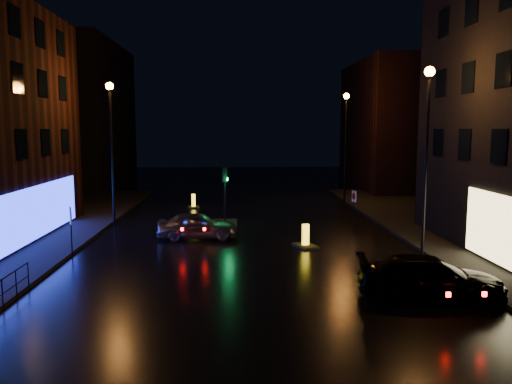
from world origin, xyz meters
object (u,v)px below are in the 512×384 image
Objects in this scene: bollard_near at (305,242)px; bollard_far at (194,205)px; silver_hatchback at (197,225)px; road_sign_right at (354,199)px; traffic_signal at (225,216)px; dark_sedan at (431,278)px; road_sign_left at (71,220)px.

bollard_far is at bearing 98.08° from bollard_near.
silver_hatchback is 9.77m from road_sign_right.
silver_hatchback is 5.82m from bollard_near.
traffic_signal reaches higher than silver_hatchback.
dark_sedan reaches higher than bollard_near.
traffic_signal is 1.69× the size of road_sign_right.
road_sign_right is at bearing 37.53° from bollard_near.
silver_hatchback is at bearing -109.74° from traffic_signal.
bollard_far is at bearing -49.61° from road_sign_right.
bollard_near is at bearing -70.69° from bollard_far.
silver_hatchback is at bearing 5.72° from road_sign_right.
traffic_signal is 0.71× the size of dark_sedan.
road_sign_right is (14.39, 7.09, -0.16)m from road_sign_left.
silver_hatchback reaches higher than bollard_far.
traffic_signal is at bearing 35.48° from dark_sedan.
bollard_far is (-1.03, 10.40, -0.48)m from silver_hatchback.
dark_sedan is 2.38× the size of road_sign_right.
bollard_far is at bearing 110.38° from traffic_signal.
bollard_near is 0.66× the size of road_sign_left.
bollard_near is at bearing -112.19° from silver_hatchback.
traffic_signal reaches higher than dark_sedan.
road_sign_left is at bearing -114.78° from bollard_far.
bollard_far is 14.73m from road_sign_left.
road_sign_left is at bearing 74.05° from dark_sedan.
road_sign_left is (-10.70, -1.48, 1.45)m from bollard_near.
road_sign_right is (7.70, -0.41, 1.03)m from traffic_signal.
bollard_near is (-3.17, 7.52, -0.46)m from dark_sedan.
silver_hatchback is 3.31× the size of bollard_far.
silver_hatchback reaches higher than bollard_near.
dark_sedan is at bearing -86.20° from bollard_near.
traffic_signal is 7.78m from road_sign_right.
silver_hatchback is 10.47m from bollard_far.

